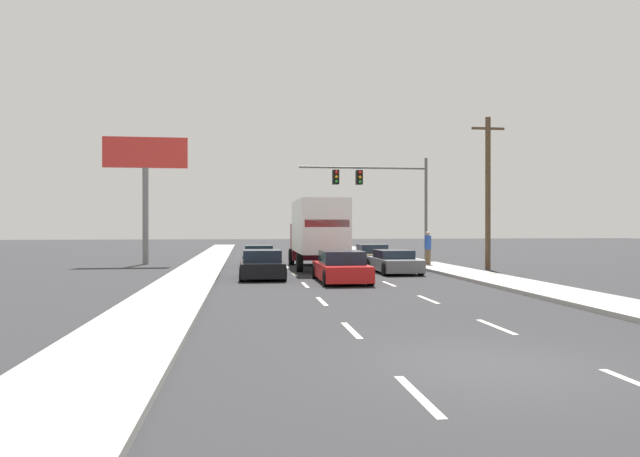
# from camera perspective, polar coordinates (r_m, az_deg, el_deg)

# --- Properties ---
(ground_plane) EXTENTS (140.00, 140.00, 0.00)m
(ground_plane) POSITION_cam_1_polar(r_m,az_deg,el_deg) (34.43, -0.63, -3.65)
(ground_plane) COLOR #2B2B2D
(sidewalk_right) EXTENTS (2.36, 80.00, 0.14)m
(sidewalk_right) POSITION_cam_1_polar(r_m,az_deg,el_deg) (31.03, 12.39, -3.95)
(sidewalk_right) COLOR #9E9E99
(sidewalk_right) RESTS_ON ground_plane
(sidewalk_left) EXTENTS (2.36, 80.00, 0.14)m
(sidewalk_left) POSITION_cam_1_polar(r_m,az_deg,el_deg) (29.30, -12.07, -4.19)
(sidewalk_left) COLOR #9E9E99
(sidewalk_left) RESTS_ON ground_plane
(lane_markings) EXTENTS (3.54, 57.00, 0.01)m
(lane_markings) POSITION_cam_1_polar(r_m,az_deg,el_deg) (30.54, 0.24, -4.13)
(lane_markings) COLOR silver
(lane_markings) RESTS_ON ground_plane
(car_green) EXTENTS (1.91, 4.30, 1.23)m
(car_green) POSITION_cam_1_polar(r_m,az_deg,el_deg) (33.55, -6.07, -2.79)
(car_green) COLOR #196B38
(car_green) RESTS_ON ground_plane
(car_black) EXTENTS (1.99, 4.38, 1.27)m
(car_black) POSITION_cam_1_polar(r_m,az_deg,el_deg) (26.03, -5.76, -3.63)
(car_black) COLOR black
(car_black) RESTS_ON ground_plane
(box_truck) EXTENTS (2.64, 8.60, 3.70)m
(box_truck) POSITION_cam_1_polar(r_m,az_deg,el_deg) (31.48, -0.29, -0.15)
(box_truck) COLOR white
(box_truck) RESTS_ON ground_plane
(car_red) EXTENTS (1.98, 4.55, 1.30)m
(car_red) POSITION_cam_1_polar(r_m,az_deg,el_deg) (24.07, 2.11, -3.89)
(car_red) COLOR red
(car_red) RESTS_ON ground_plane
(car_tan) EXTENTS (1.94, 4.04, 1.22)m
(car_tan) POSITION_cam_1_polar(r_m,az_deg,el_deg) (35.40, 5.13, -2.65)
(car_tan) COLOR tan
(car_tan) RESTS_ON ground_plane
(car_gray) EXTENTS (1.98, 4.44, 1.14)m
(car_gray) POSITION_cam_1_polar(r_m,az_deg,el_deg) (29.02, 7.30, -3.31)
(car_gray) COLOR slate
(car_gray) RESTS_ON ground_plane
(traffic_signal_mast) EXTENTS (8.75, 0.69, 6.95)m
(traffic_signal_mast) POSITION_cam_1_polar(r_m,az_deg,el_deg) (38.85, 5.40, 4.27)
(traffic_signal_mast) COLOR #595B56
(traffic_signal_mast) RESTS_ON ground_plane
(utility_pole_mid) EXTENTS (1.80, 0.28, 8.14)m
(utility_pole_mid) POSITION_cam_1_polar(r_m,az_deg,el_deg) (32.08, 16.26, 3.58)
(utility_pole_mid) COLOR brown
(utility_pole_mid) RESTS_ON ground_plane
(roadside_billboard) EXTENTS (5.06, 0.36, 7.78)m
(roadside_billboard) POSITION_cam_1_polar(r_m,az_deg,el_deg) (37.00, -16.87, 5.48)
(roadside_billboard) COLOR slate
(roadside_billboard) RESTS_ON ground_plane
(pedestrian_near_corner) EXTENTS (0.38, 0.38, 1.89)m
(pedestrian_near_corner) POSITION_cam_1_polar(r_m,az_deg,el_deg) (33.41, 10.61, -1.90)
(pedestrian_near_corner) COLOR brown
(pedestrian_near_corner) RESTS_ON sidewalk_right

